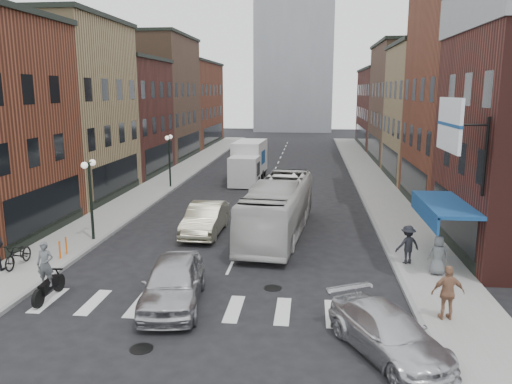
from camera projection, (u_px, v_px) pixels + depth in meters
ground at (226, 277)px, 20.35m from camera, size 160.00×160.00×0.00m
sidewalk_left at (171, 178)px, 42.66m from camera, size 3.00×74.00×0.15m
sidewalk_right at (373, 182)px, 40.86m from camera, size 3.00×74.00×0.15m
curb_left at (188, 179)px, 42.52m from camera, size 0.20×74.00×0.16m
curb_right at (354, 183)px, 41.03m from camera, size 0.20×74.00×0.16m
crosswalk_stripes at (211, 308)px, 17.43m from camera, size 12.00×2.20×0.01m
bldg_left_mid_a at (44, 110)px, 34.35m from camera, size 10.30×10.20×12.30m
bldg_left_mid_b at (104, 117)px, 44.28m from camera, size 10.30×10.20×10.30m
bldg_left_far_a at (144, 98)px, 54.70m from camera, size 10.30×12.20×13.30m
bldg_left_far_b at (177, 104)px, 68.53m from camera, size 10.30×16.20×11.30m
bldg_right_mid_a at (500, 95)px, 30.96m from camera, size 10.30×10.20×14.30m
bldg_right_mid_b at (454, 113)px, 41.00m from camera, size 10.30×10.20×11.30m
bldg_right_far_a at (425, 103)px, 51.61m from camera, size 10.30×12.20×12.30m
bldg_right_far_b at (400, 108)px, 65.44m from camera, size 10.30×16.20×10.30m
awning_blue at (441, 206)px, 21.31m from camera, size 1.80×5.00×0.78m
billboard_sign at (452, 126)px, 18.69m from camera, size 1.52×3.00×3.70m
streetlamp_near at (90, 185)px, 24.45m from camera, size 0.32×1.22×4.11m
streetlamp_far at (169, 151)px, 38.08m from camera, size 0.32×1.22×4.11m
bike_rack at (63, 248)px, 22.31m from camera, size 0.08×0.68×0.80m
box_truck at (248, 162)px, 41.30m from camera, size 2.59×7.62×3.26m
motorcycle_rider at (47, 273)px, 17.91m from camera, size 0.63×2.15×2.19m
transit_bus at (278, 208)px, 25.89m from camera, size 3.48×10.65×2.91m
sedan_left_near at (173, 282)px, 17.54m from camera, size 2.62×5.17×1.69m
sedan_left_far at (205, 219)px, 26.25m from camera, size 1.81×4.97×1.63m
curb_car at (388, 333)px, 14.24m from camera, size 3.76×4.91×1.33m
parked_bicycle at (18, 255)px, 21.04m from camera, size 0.72×1.96×1.02m
ped_right_a at (408, 245)px, 21.33m from camera, size 1.20×0.89×1.67m
ped_right_b at (448, 293)px, 16.09m from camera, size 1.11×0.63×1.82m
ped_right_c at (438, 255)px, 20.03m from camera, size 0.89×0.67×1.63m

